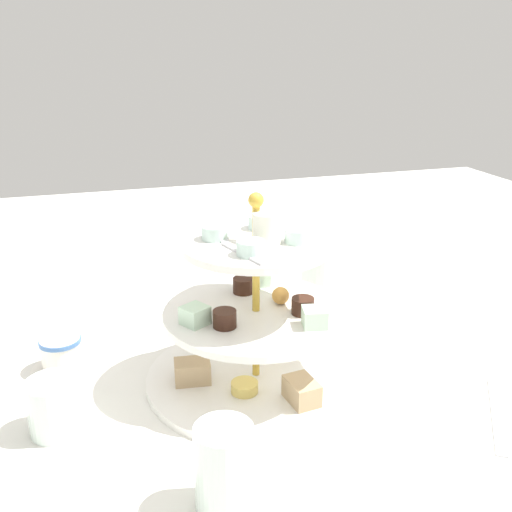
# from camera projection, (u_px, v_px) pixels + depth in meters

# --- Properties ---
(ground_plane) EXTENTS (2.40, 2.40, 0.00)m
(ground_plane) POSITION_uv_depth(u_px,v_px,m) (256.00, 380.00, 0.82)
(ground_plane) COLOR silver
(tiered_serving_stand) EXTENTS (0.30, 0.30, 0.27)m
(tiered_serving_stand) POSITION_uv_depth(u_px,v_px,m) (256.00, 327.00, 0.79)
(tiered_serving_stand) COLOR white
(tiered_serving_stand) RESTS_ON ground_plane
(water_glass_tall_right) EXTENTS (0.07, 0.07, 0.13)m
(water_glass_tall_right) POSITION_uv_depth(u_px,v_px,m) (320.00, 273.00, 1.03)
(water_glass_tall_right) COLOR silver
(water_glass_tall_right) RESTS_ON ground_plane
(water_glass_short_left) EXTENTS (0.06, 0.06, 0.07)m
(water_glass_short_left) POSITION_uv_depth(u_px,v_px,m) (55.00, 406.00, 0.70)
(water_glass_short_left) COLOR silver
(water_glass_short_left) RESTS_ON ground_plane
(teacup_with_saucer) EXTENTS (0.09, 0.09, 0.05)m
(teacup_with_saucer) POSITION_uv_depth(u_px,v_px,m) (62.00, 355.00, 0.84)
(teacup_with_saucer) COLOR white
(teacup_with_saucer) RESTS_ON ground_plane
(butter_knife_left) EXTENTS (0.15, 0.11, 0.00)m
(butter_knife_left) POSITION_uv_depth(u_px,v_px,m) (497.00, 414.00, 0.74)
(butter_knife_left) COLOR silver
(butter_knife_left) RESTS_ON ground_plane
(butter_knife_right) EXTENTS (0.05, 0.17, 0.00)m
(butter_knife_right) POSITION_uv_depth(u_px,v_px,m) (147.00, 304.00, 1.05)
(butter_knife_right) COLOR silver
(butter_knife_right) RESTS_ON ground_plane
(water_glass_mid_back) EXTENTS (0.06, 0.06, 0.09)m
(water_glass_mid_back) POSITION_uv_depth(u_px,v_px,m) (224.00, 468.00, 0.58)
(water_glass_mid_back) COLOR silver
(water_glass_mid_back) RESTS_ON ground_plane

